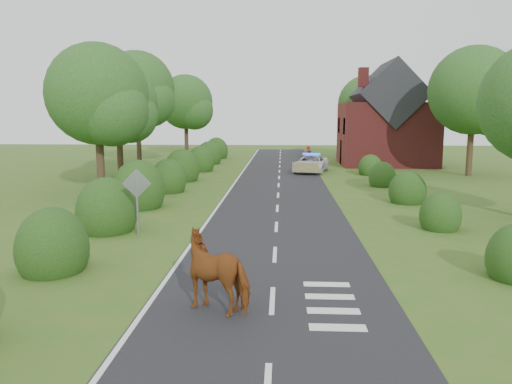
# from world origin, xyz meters

# --- Properties ---
(ground) EXTENTS (120.00, 120.00, 0.00)m
(ground) POSITION_xyz_m (0.00, 0.00, 0.00)
(ground) COLOR #34631D
(road) EXTENTS (6.00, 70.00, 0.02)m
(road) POSITION_xyz_m (0.00, 15.00, 0.01)
(road) COLOR black
(road) RESTS_ON ground
(road_markings) EXTENTS (4.96, 70.00, 0.01)m
(road_markings) POSITION_xyz_m (-1.60, 12.93, 0.03)
(road_markings) COLOR white
(road_markings) RESTS_ON road
(hedgerow_left) EXTENTS (2.75, 50.41, 3.00)m
(hedgerow_left) POSITION_xyz_m (-6.51, 11.69, 0.75)
(hedgerow_left) COLOR #153710
(hedgerow_left) RESTS_ON ground
(hedgerow_right) EXTENTS (2.10, 45.78, 2.10)m
(hedgerow_right) POSITION_xyz_m (6.60, 11.21, 0.55)
(hedgerow_right) COLOR #153710
(hedgerow_right) RESTS_ON ground
(tree_left_a) EXTENTS (5.74, 5.60, 8.38)m
(tree_left_a) POSITION_xyz_m (-9.75, 11.86, 5.34)
(tree_left_a) COLOR #332316
(tree_left_a) RESTS_ON ground
(tree_left_b) EXTENTS (5.74, 5.60, 8.07)m
(tree_left_b) POSITION_xyz_m (-11.25, 19.86, 5.04)
(tree_left_b) COLOR #332316
(tree_left_b) RESTS_ON ground
(tree_left_c) EXTENTS (6.97, 6.80, 10.22)m
(tree_left_c) POSITION_xyz_m (-12.70, 29.83, 6.53)
(tree_left_c) COLOR #332316
(tree_left_c) RESTS_ON ground
(tree_left_d) EXTENTS (6.15, 6.00, 8.89)m
(tree_left_d) POSITION_xyz_m (-10.23, 39.85, 5.64)
(tree_left_d) COLOR #332316
(tree_left_d) RESTS_ON ground
(tree_right_b) EXTENTS (6.56, 6.40, 9.40)m
(tree_right_b) POSITION_xyz_m (14.29, 21.84, 5.94)
(tree_right_b) COLOR #332316
(tree_right_b) RESTS_ON ground
(tree_right_c) EXTENTS (6.15, 6.00, 8.58)m
(tree_right_c) POSITION_xyz_m (9.27, 37.85, 5.34)
(tree_right_c) COLOR #332316
(tree_right_c) RESTS_ON ground
(road_sign) EXTENTS (1.06, 0.08, 2.53)m
(road_sign) POSITION_xyz_m (-5.00, 2.00, 1.65)
(road_sign) COLOR gray
(road_sign) RESTS_ON ground
(house) EXTENTS (8.00, 7.40, 9.17)m
(house) POSITION_xyz_m (9.49, 30.00, 3.79)
(house) COLOR maroon
(house) RESTS_ON ground
(cow) EXTENTS (2.40, 1.85, 1.51)m
(cow) POSITION_xyz_m (-1.21, -4.47, 0.76)
(cow) COLOR brown
(cow) RESTS_ON ground
(police_van) EXTENTS (3.26, 5.24, 1.49)m
(police_van) POSITION_xyz_m (2.50, 23.75, 0.67)
(police_van) COLOR silver
(police_van) RESTS_ON ground
(pedestrian_red) EXTENTS (0.77, 0.66, 1.80)m
(pedestrian_red) POSITION_xyz_m (2.46, 28.49, 0.90)
(pedestrian_red) COLOR #AB2816
(pedestrian_red) RESTS_ON ground
(pedestrian_purple) EXTENTS (0.86, 0.73, 1.56)m
(pedestrian_purple) POSITION_xyz_m (2.44, 26.41, 0.78)
(pedestrian_purple) COLOR #54266D
(pedestrian_purple) RESTS_ON ground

